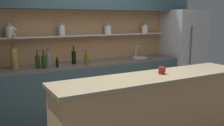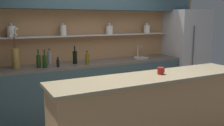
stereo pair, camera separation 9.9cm
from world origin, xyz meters
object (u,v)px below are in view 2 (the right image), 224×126
(sink_fixture, at_px, (141,57))
(bottle_wine_2, at_px, (75,57))
(bottle_oil_3, at_px, (87,59))
(bottle_sauce_4, at_px, (58,63))
(coffee_mug, at_px, (161,71))
(bottle_wine_0, at_px, (39,61))
(flower_vase, at_px, (15,56))
(bottle_spirit_1, at_px, (50,58))
(bottle_wine_5, at_px, (45,61))
(refrigerator, at_px, (186,53))

(sink_fixture, distance_m, bottle_wine_2, 1.42)
(bottle_oil_3, relative_size, bottle_sauce_4, 1.44)
(coffee_mug, bearing_deg, bottle_sauce_4, 119.05)
(bottle_wine_2, relative_size, bottle_sauce_4, 1.88)
(sink_fixture, height_order, bottle_wine_0, bottle_wine_0)
(bottle_oil_3, relative_size, coffee_mug, 2.39)
(flower_vase, xyz_separation_m, bottle_wine_2, (1.00, -0.04, -0.08))
(bottle_spirit_1, bearing_deg, coffee_mug, -63.49)
(sink_fixture, relative_size, bottle_wine_5, 1.07)
(bottle_sauce_4, bearing_deg, bottle_wine_2, 25.70)
(flower_vase, height_order, bottle_spirit_1, flower_vase)
(sink_fixture, distance_m, bottle_oil_3, 1.26)
(bottle_sauce_4, relative_size, bottle_wine_5, 0.58)
(bottle_wine_2, bearing_deg, coffee_mug, -73.35)
(bottle_wine_0, distance_m, bottle_wine_5, 0.10)
(refrigerator, height_order, bottle_wine_5, refrigerator)
(bottle_oil_3, height_order, coffee_mug, bottle_oil_3)
(flower_vase, xyz_separation_m, bottle_sauce_4, (0.64, -0.21, -0.12))
(refrigerator, relative_size, bottle_wine_0, 6.34)
(bottle_wine_0, distance_m, bottle_oil_3, 0.83)
(coffee_mug, bearing_deg, bottle_wine_2, 106.65)
(bottle_spirit_1, relative_size, bottle_wine_5, 0.94)
(bottle_wine_5, bearing_deg, refrigerator, 1.24)
(refrigerator, distance_m, bottle_oil_3, 2.44)
(flower_vase, relative_size, bottle_wine_0, 2.19)
(flower_vase, relative_size, bottle_wine_2, 2.05)
(sink_fixture, relative_size, bottle_spirit_1, 1.14)
(bottle_spirit_1, bearing_deg, bottle_sauce_4, -78.24)
(bottle_wine_0, bearing_deg, bottle_sauce_4, -16.51)
(bottle_sauce_4, bearing_deg, flower_vase, 162.03)
(flower_vase, relative_size, coffee_mug, 6.41)
(bottle_sauce_4, xyz_separation_m, bottle_wine_5, (-0.21, 0.05, 0.04))
(sink_fixture, bearing_deg, flower_vase, 178.96)
(refrigerator, xyz_separation_m, coffee_mug, (-2.07, -1.72, 0.11))
(bottle_wine_2, xyz_separation_m, coffee_mug, (0.53, -1.77, 0.02))
(bottle_wine_5, bearing_deg, bottle_wine_0, 155.89)
(sink_fixture, xyz_separation_m, coffee_mug, (-0.88, -1.76, 0.12))
(bottle_wine_0, height_order, coffee_mug, bottle_wine_0)
(bottle_wine_0, relative_size, bottle_oil_3, 1.23)
(sink_fixture, xyz_separation_m, bottle_oil_3, (-1.25, -0.17, 0.08))
(bottle_oil_3, bearing_deg, bottle_spirit_1, 151.95)
(bottle_wine_2, bearing_deg, bottle_sauce_4, -154.30)
(flower_vase, height_order, coffee_mug, flower_vase)
(flower_vase, xyz_separation_m, bottle_wine_0, (0.34, -0.12, -0.08))
(bottle_wine_2, bearing_deg, bottle_spirit_1, 161.84)
(refrigerator, height_order, bottle_oil_3, refrigerator)
(sink_fixture, relative_size, bottle_wine_2, 0.99)
(bottle_spirit_1, height_order, coffee_mug, bottle_spirit_1)
(refrigerator, relative_size, sink_fixture, 6.02)
(refrigerator, xyz_separation_m, flower_vase, (-3.60, 0.09, 0.16))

